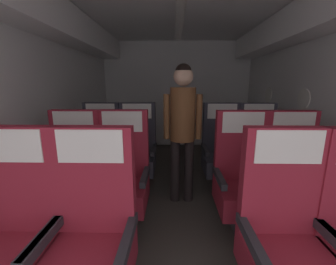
% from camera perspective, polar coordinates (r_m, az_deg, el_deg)
% --- Properties ---
extents(ground, '(3.41, 5.50, 0.02)m').
position_cam_1_polar(ground, '(2.65, 3.18, -18.75)').
color(ground, '#3D3833').
extents(fuselage_shell, '(3.29, 5.15, 2.32)m').
position_cam_1_polar(fuselage_shell, '(2.53, 3.49, 18.96)').
color(fuselage_shell, silver).
rests_on(fuselage_shell, ground).
extents(seat_a_left_window, '(0.52, 0.50, 1.13)m').
position_cam_1_polar(seat_a_left_window, '(1.72, -35.86, -21.64)').
color(seat_a_left_window, '#38383D').
rests_on(seat_a_left_window, ground).
extents(seat_a_left_aisle, '(0.52, 0.50, 1.13)m').
position_cam_1_polar(seat_a_left_aisle, '(1.51, -19.60, -25.00)').
color(seat_a_left_aisle, '#38383D').
rests_on(seat_a_left_aisle, ground).
extents(seat_a_right_window, '(0.52, 0.50, 1.13)m').
position_cam_1_polar(seat_a_right_window, '(1.59, 28.75, -23.78)').
color(seat_a_right_window, '#38383D').
rests_on(seat_a_right_window, ground).
extents(seat_b_left_window, '(0.52, 0.50, 1.13)m').
position_cam_1_polar(seat_b_left_window, '(2.35, -23.50, -11.02)').
color(seat_b_left_window, '#38383D').
rests_on(seat_b_left_window, ground).
extents(seat_b_left_aisle, '(0.52, 0.50, 1.13)m').
position_cam_1_polar(seat_b_left_aisle, '(2.21, -11.91, -11.73)').
color(seat_b_left_aisle, '#38383D').
rests_on(seat_b_left_aisle, ground).
extents(seat_b_right_aisle, '(0.52, 0.50, 1.13)m').
position_cam_1_polar(seat_b_right_aisle, '(2.42, 29.95, -11.00)').
color(seat_b_right_aisle, '#38383D').
rests_on(seat_b_right_aisle, ground).
extents(seat_b_right_window, '(0.52, 0.50, 1.13)m').
position_cam_1_polar(seat_b_right_window, '(2.23, 18.95, -11.90)').
color(seat_b_right_window, '#38383D').
rests_on(seat_b_right_window, ground).
extents(seat_c_left_window, '(0.52, 0.50, 1.13)m').
position_cam_1_polar(seat_c_left_window, '(3.09, -17.31, -4.91)').
color(seat_c_left_window, '#38383D').
rests_on(seat_c_left_window, ground).
extents(seat_c_left_aisle, '(0.52, 0.50, 1.13)m').
position_cam_1_polar(seat_c_left_aisle, '(2.98, -8.15, -5.12)').
color(seat_c_left_aisle, '#38383D').
rests_on(seat_c_left_aisle, ground).
extents(seat_c_right_aisle, '(0.52, 0.50, 1.13)m').
position_cam_1_polar(seat_c_right_aisle, '(3.14, 22.62, -5.06)').
color(seat_c_right_aisle, '#38383D').
rests_on(seat_c_right_aisle, ground).
extents(seat_c_right_window, '(0.52, 0.50, 1.13)m').
position_cam_1_polar(seat_c_right_window, '(3.01, 13.96, -5.17)').
color(seat_c_right_window, '#38383D').
rests_on(seat_c_right_window, ground).
extents(flight_attendant, '(0.43, 0.28, 1.59)m').
position_cam_1_polar(flight_attendant, '(2.42, 3.90, 3.24)').
color(flight_attendant, black).
rests_on(flight_attendant, ground).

